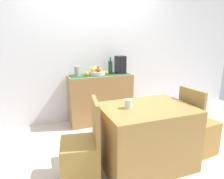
{
  "coord_description": "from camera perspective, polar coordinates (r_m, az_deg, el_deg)",
  "views": [
    {
      "loc": [
        -1.02,
        -2.45,
        1.52
      ],
      "look_at": [
        0.04,
        0.36,
        0.74
      ],
      "focal_mm": 32.68,
      "sensor_mm": 36.0,
      "label": 1
    }
  ],
  "objects": [
    {
      "name": "ground_plane",
      "position": [
        3.06,
        1.72,
        -15.46
      ],
      "size": [
        6.4,
        6.4,
        0.02
      ],
      "primitive_type": "cube",
      "color": "beige",
      "rests_on": "ground"
    },
    {
      "name": "room_wall_rear",
      "position": [
        3.78,
        -5.1,
        11.86
      ],
      "size": [
        6.4,
        0.06,
        2.7
      ],
      "primitive_type": "cube",
      "color": "silver",
      "rests_on": "ground"
    },
    {
      "name": "sideboard_console",
      "position": [
        3.69,
        -3.27,
        -2.57
      ],
      "size": [
        1.12,
        0.42,
        0.88
      ],
      "primitive_type": "cube",
      "color": "#9B7142",
      "rests_on": "ground"
    },
    {
      "name": "table_runner",
      "position": [
        3.59,
        -3.37,
        4.17
      ],
      "size": [
        1.05,
        0.32,
        0.01
      ],
      "primitive_type": "cube",
      "color": "#1A5833",
      "rests_on": "sideboard_console"
    },
    {
      "name": "fruit_bowl",
      "position": [
        3.57,
        -4.11,
        4.62
      ],
      "size": [
        0.28,
        0.28,
        0.06
      ],
      "primitive_type": "cylinder",
      "color": "silver",
      "rests_on": "table_runner"
    },
    {
      "name": "apple_right",
      "position": [
        3.56,
        -3.39,
        5.61
      ],
      "size": [
        0.07,
        0.07,
        0.07
      ],
      "primitive_type": "sphere",
      "color": "olive",
      "rests_on": "fruit_bowl"
    },
    {
      "name": "apple_rear",
      "position": [
        3.62,
        -3.8,
        5.85
      ],
      "size": [
        0.08,
        0.08,
        0.08
      ],
      "primitive_type": "sphere",
      "color": "red",
      "rests_on": "fruit_bowl"
    },
    {
      "name": "apple_upper",
      "position": [
        3.5,
        -3.95,
        5.48
      ],
      "size": [
        0.07,
        0.07,
        0.07
      ],
      "primitive_type": "sphere",
      "color": "#BB3317",
      "rests_on": "fruit_bowl"
    },
    {
      "name": "apple_left",
      "position": [
        3.59,
        -4.92,
        5.77
      ],
      "size": [
        0.08,
        0.08,
        0.08
      ],
      "primitive_type": "sphere",
      "color": "gold",
      "rests_on": "fruit_bowl"
    },
    {
      "name": "apple_center",
      "position": [
        3.51,
        -5.45,
        5.53
      ],
      "size": [
        0.08,
        0.08,
        0.08
      ],
      "primitive_type": "sphere",
      "color": "gold",
      "rests_on": "fruit_bowl"
    },
    {
      "name": "wine_bottle",
      "position": [
        3.63,
        -0.47,
        6.21
      ],
      "size": [
        0.07,
        0.07,
        0.3
      ],
      "color": "#163C26",
      "rests_on": "sideboard_console"
    },
    {
      "name": "coffee_maker",
      "position": [
        3.7,
        2.36,
        6.93
      ],
      "size": [
        0.16,
        0.18,
        0.32
      ],
      "primitive_type": "cube",
      "color": "black",
      "rests_on": "sideboard_console"
    },
    {
      "name": "ceramic_vase",
      "position": [
        3.48,
        -9.71,
        5.04
      ],
      "size": [
        0.09,
        0.09,
        0.17
      ],
      "primitive_type": "cylinder",
      "color": "gray",
      "rests_on": "sideboard_console"
    },
    {
      "name": "orange_loose_mid",
      "position": [
        3.58,
        -1.52,
        4.65
      ],
      "size": [
        0.07,
        0.07,
        0.07
      ],
      "primitive_type": "sphere",
      "color": "orange",
      "rests_on": "sideboard_console"
    },
    {
      "name": "orange_loose_far",
      "position": [
        3.45,
        -7.13,
        4.29
      ],
      "size": [
        0.08,
        0.08,
        0.08
      ],
      "primitive_type": "sphere",
      "color": "orange",
      "rests_on": "sideboard_console"
    },
    {
      "name": "dining_table",
      "position": [
        2.53,
        9.45,
        -12.72
      ],
      "size": [
        1.05,
        0.76,
        0.74
      ],
      "primitive_type": "cube",
      "color": "olive",
      "rests_on": "ground"
    },
    {
      "name": "coffee_cup",
      "position": [
        2.3,
        4.56,
        -4.03
      ],
      "size": [
        0.09,
        0.09,
        0.1
      ],
      "primitive_type": "cylinder",
      "color": "silver",
      "rests_on": "dining_table"
    },
    {
      "name": "chair_near_window",
      "position": [
        2.33,
        -8.55,
        -18.2
      ],
      "size": [
        0.46,
        0.46,
        0.9
      ],
      "color": "olive",
      "rests_on": "ground"
    },
    {
      "name": "chair_by_corner",
      "position": [
        3.02,
        22.7,
        -11.26
      ],
      "size": [
        0.44,
        0.44,
        0.9
      ],
      "color": "#A47A38",
      "rests_on": "ground"
    }
  ]
}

